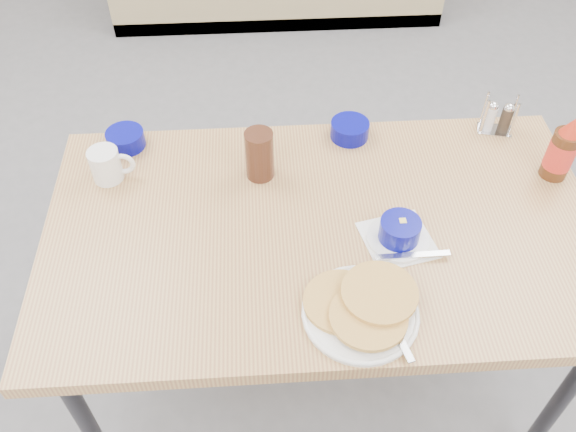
{
  "coord_description": "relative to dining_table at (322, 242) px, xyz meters",
  "views": [
    {
      "loc": [
        -0.15,
        -0.75,
        1.9
      ],
      "look_at": [
        -0.09,
        0.23,
        0.82
      ],
      "focal_mm": 38.0,
      "sensor_mm": 36.0,
      "label": 1
    }
  ],
  "objects": [
    {
      "name": "dining_table",
      "position": [
        0.0,
        0.0,
        0.0
      ],
      "size": [
        1.4,
        0.8,
        0.76
      ],
      "color": "tan",
      "rests_on": "ground"
    },
    {
      "name": "pancake_plate",
      "position": [
        0.06,
        -0.26,
        0.08
      ],
      "size": [
        0.26,
        0.26,
        0.05
      ],
      "rotation": [
        0.0,
        0.0,
        -0.07
      ],
      "color": "white",
      "rests_on": "dining_table"
    },
    {
      "name": "coffee_mug",
      "position": [
        -0.56,
        0.21,
        0.11
      ],
      "size": [
        0.12,
        0.08,
        0.09
      ],
      "rotation": [
        0.0,
        0.0,
        0.01
      ],
      "color": "white",
      "rests_on": "dining_table"
    },
    {
      "name": "grits_setting",
      "position": [
        0.18,
        -0.06,
        0.09
      ],
      "size": [
        0.21,
        0.2,
        0.07
      ],
      "rotation": [
        0.0,
        0.0,
        0.23
      ],
      "color": "white",
      "rests_on": "dining_table"
    },
    {
      "name": "creamer_bowl",
      "position": [
        -0.53,
        0.34,
        0.09
      ],
      "size": [
        0.11,
        0.11,
        0.05
      ],
      "rotation": [
        0.0,
        0.0,
        -0.05
      ],
      "color": "#05077C",
      "rests_on": "dining_table"
    },
    {
      "name": "butter_bowl",
      "position": [
        0.11,
        0.34,
        0.09
      ],
      "size": [
        0.11,
        0.11,
        0.05
      ],
      "rotation": [
        0.0,
        0.0,
        -0.21
      ],
      "color": "#05077C",
      "rests_on": "dining_table"
    },
    {
      "name": "amber_tumbler",
      "position": [
        -0.15,
        0.2,
        0.13
      ],
      "size": [
        0.08,
        0.08,
        0.14
      ],
      "primitive_type": "cylinder",
      "rotation": [
        0.0,
        0.0,
        0.05
      ],
      "color": "#3D1F13",
      "rests_on": "dining_table"
    },
    {
      "name": "condiment_caddy",
      "position": [
        0.54,
        0.34,
        0.1
      ],
      "size": [
        0.11,
        0.08,
        0.12
      ],
      "rotation": [
        0.0,
        0.0,
        -0.24
      ],
      "color": "silver",
      "rests_on": "dining_table"
    },
    {
      "name": "syrup_bottle",
      "position": [
        0.64,
        0.15,
        0.14
      ],
      "size": [
        0.07,
        0.07,
        0.19
      ],
      "rotation": [
        0.0,
        0.0,
        -0.08
      ],
      "color": "#47230F",
      "rests_on": "dining_table"
    }
  ]
}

